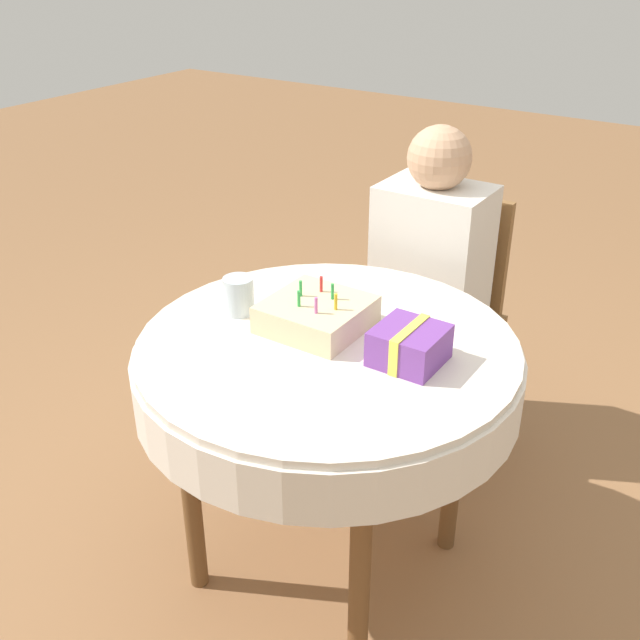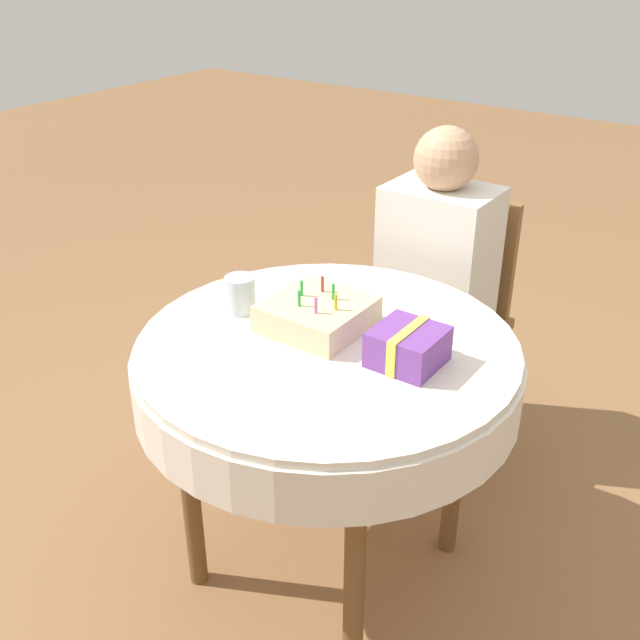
% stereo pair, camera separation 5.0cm
% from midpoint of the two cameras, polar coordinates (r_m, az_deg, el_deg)
% --- Properties ---
extents(ground_plane, '(12.00, 12.00, 0.00)m').
position_cam_midpoint_polar(ground_plane, '(2.29, -0.17, -17.95)').
color(ground_plane, '#8C603D').
extents(dining_table, '(0.96, 0.96, 0.74)m').
position_cam_midpoint_polar(dining_table, '(1.88, -0.20, -4.04)').
color(dining_table, silver).
rests_on(dining_table, ground_plane).
extents(chair, '(0.41, 0.41, 0.86)m').
position_cam_midpoint_polar(chair, '(2.58, 8.28, 0.70)').
color(chair, brown).
rests_on(chair, ground_plane).
extents(person, '(0.34, 0.34, 1.12)m').
position_cam_midpoint_polar(person, '(2.42, 7.66, 4.12)').
color(person, tan).
rests_on(person, ground_plane).
extents(birthday_cake, '(0.24, 0.24, 0.11)m').
position_cam_midpoint_polar(birthday_cake, '(1.88, -1.03, 0.43)').
color(birthday_cake, beige).
rests_on(birthday_cake, dining_table).
extents(drinking_glass, '(0.08, 0.08, 0.10)m').
position_cam_midpoint_polar(drinking_glass, '(1.96, -6.90, 1.90)').
color(drinking_glass, silver).
rests_on(drinking_glass, dining_table).
extents(gift_box, '(0.15, 0.16, 0.09)m').
position_cam_midpoint_polar(gift_box, '(1.74, 5.99, -1.94)').
color(gift_box, '#753D99').
rests_on(gift_box, dining_table).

